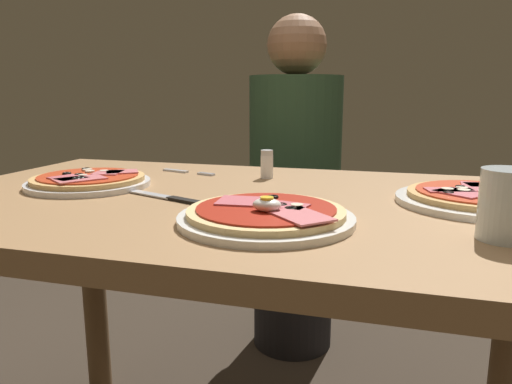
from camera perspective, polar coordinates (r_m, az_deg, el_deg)
The scene contains 9 objects.
dining_table at distance 0.97m, azimuth -2.08°, elevation -7.06°, with size 1.27×0.77×0.73m.
pizza_foreground at distance 0.75m, azimuth 1.22°, elevation -2.75°, with size 0.28×0.28×0.05m.
pizza_across_left at distance 1.11m, azimuth -19.12°, elevation 1.26°, with size 0.26×0.26×0.03m.
pizza_across_right at distance 0.97m, azimuth 24.73°, elevation -0.64°, with size 0.29×0.29×0.03m.
water_glass_near at distance 0.74m, azimuth 27.45°, elevation -1.88°, with size 0.07×0.07×0.10m.
fork at distance 1.24m, azimuth -8.46°, elevation 2.39°, with size 0.16×0.06×0.00m.
knife at distance 0.93m, azimuth -9.89°, elevation -0.72°, with size 0.19×0.09×0.01m.
salt_shaker at distance 1.14m, azimuth 1.13°, elevation 3.29°, with size 0.03×0.03×0.07m.
diner_person at distance 1.72m, azimuth 4.55°, elevation -0.56°, with size 0.32×0.32×1.18m.
Camera 1 is at (0.29, -0.87, 0.93)m, focal length 33.93 mm.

